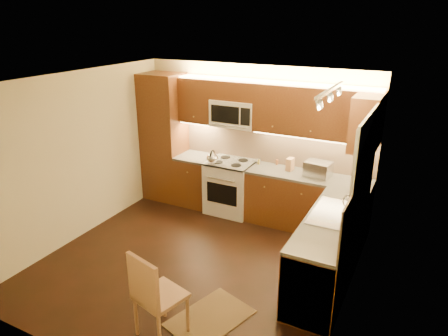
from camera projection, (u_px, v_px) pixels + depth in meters
The scene contains 37 objects.
floor at pixel (196, 263), 5.73m from camera, with size 4.00×4.00×0.01m, color black.
ceiling at pixel (192, 81), 4.86m from camera, with size 4.00×4.00×0.01m, color beige.
wall_back at pixel (255, 140), 6.97m from camera, with size 4.00×0.01×2.50m, color beige.
wall_front at pixel (77, 255), 3.63m from camera, with size 4.00×0.01×2.50m, color beige.
wall_left at pixel (79, 157), 6.15m from camera, with size 0.01×4.00×2.50m, color beige.
wall_right at pixel (353, 211), 4.44m from camera, with size 0.01×4.00×2.50m, color beige.
pantry at pixel (164, 138), 7.46m from camera, with size 0.70×0.60×2.30m, color #471D0F.
base_cab_back_left at pixel (197, 181), 7.42m from camera, with size 0.62×0.60×0.86m, color #471D0F.
counter_back_left at pixel (196, 157), 7.27m from camera, with size 0.62×0.60×0.04m, color #312F2D.
base_cab_back_right at pixel (307, 203), 6.56m from camera, with size 1.92×0.60×0.86m, color #471D0F.
counter_back_right at pixel (309, 176), 6.40m from camera, with size 1.92×0.60×0.04m, color #312F2D.
base_cab_right at pixel (328, 252), 5.19m from camera, with size 0.60×2.00×0.86m, color #471D0F.
counter_right at pixel (331, 220), 5.03m from camera, with size 0.60×2.00×0.04m, color #312F2D.
dishwasher at pixel (313, 282), 4.61m from camera, with size 0.58×0.60×0.84m, color silver.
backsplash_back at pixel (274, 146), 6.83m from camera, with size 3.30×0.02×0.60m, color tan.
backsplash_right at pixel (359, 201), 4.80m from camera, with size 0.02×2.00×0.60m, color tan.
upper_cab_back_left at pixel (199, 100), 7.03m from camera, with size 0.62×0.35×0.75m, color #471D0F.
upper_cab_back_right at pixel (316, 112), 6.16m from camera, with size 1.92×0.35×0.75m, color #471D0F.
upper_cab_bridge at pixel (235, 90), 6.65m from camera, with size 0.76×0.35×0.31m, color #471D0F.
upper_cab_right_corner at pixel (365, 124), 5.47m from camera, with size 0.35×0.50×0.75m, color #471D0F.
stove at pixel (230, 187), 7.10m from camera, with size 0.76×0.65×0.92m, color silver, non-canonical shape.
microwave at pixel (235, 113), 6.77m from camera, with size 0.76×0.38×0.44m, color silver, non-canonical shape.
window_frame at pixel (364, 165), 4.79m from camera, with size 0.03×1.44×1.24m, color silver.
window_blinds at pixel (363, 165), 4.80m from camera, with size 0.02×1.36×1.16m, color silver.
sink at pixel (335, 208), 5.13m from camera, with size 0.52×0.86×0.15m, color silver, non-canonical shape.
faucet at pixel (350, 206), 5.02m from camera, with size 0.20×0.04×0.30m, color silver, non-canonical shape.
track_light_bar at pixel (331, 90), 4.55m from camera, with size 0.04×1.20×0.03m, color silver.
kettle at pixel (212, 157), 6.81m from camera, with size 0.20×0.20×0.23m, color silver, non-canonical shape.
toaster_oven at pixel (318, 169), 6.32m from camera, with size 0.39×0.29×0.23m, color silver.
knife_block at pixel (290, 164), 6.57m from camera, with size 0.09×0.15×0.20m, color #A76F4B.
spice_jar_a at pixel (259, 160), 6.91m from camera, with size 0.05×0.05×0.09m, color silver.
spice_jar_b at pixel (277, 162), 6.84m from camera, with size 0.04×0.04×0.09m, color brown.
spice_jar_c at pixel (258, 161), 6.87m from camera, with size 0.04×0.04×0.10m, color silver.
spice_jar_d at pixel (259, 162), 6.85m from camera, with size 0.04×0.04×0.08m, color olive.
soap_bottle at pixel (364, 188), 5.69m from camera, with size 0.08×0.08×0.18m, color silver.
rug at pixel (210, 318), 4.67m from camera, with size 0.62×0.92×0.01m, color black.
dining_chair at pixel (161, 294), 4.29m from camera, with size 0.45×0.45×1.02m, color #A76F4B, non-canonical shape.
Camera 1 is at (2.58, -4.20, 3.23)m, focal length 33.06 mm.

